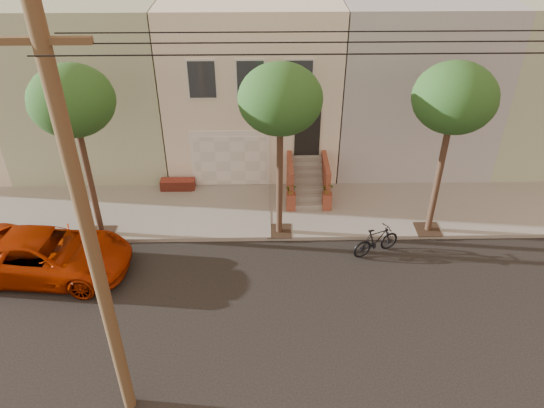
{
  "coord_description": "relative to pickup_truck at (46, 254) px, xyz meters",
  "views": [
    {
      "loc": [
        0.46,
        -11.39,
        11.56
      ],
      "look_at": [
        0.72,
        3.0,
        1.95
      ],
      "focal_mm": 34.2,
      "sensor_mm": 36.0,
      "label": 1
    }
  ],
  "objects": [
    {
      "name": "motorcycle",
      "position": [
        11.04,
        0.81,
        -0.22
      ],
      "size": [
        1.87,
        1.2,
        1.09
      ],
      "primitive_type": "imported",
      "rotation": [
        0.0,
        0.0,
        1.99
      ],
      "color": "black",
      "rests_on": "ground"
    },
    {
      "name": "house_row",
      "position": [
        6.71,
        9.25,
        2.88
      ],
      "size": [
        33.1,
        11.7,
        7.0
      ],
      "color": "beige",
      "rests_on": "sidewalk"
    },
    {
      "name": "tree_left",
      "position": [
        1.21,
        1.96,
        4.5
      ],
      "size": [
        2.7,
        2.57,
        6.3
      ],
      "color": "#2D2116",
      "rests_on": "sidewalk"
    },
    {
      "name": "pickup_truck",
      "position": [
        0.0,
        0.0,
        0.0
      ],
      "size": [
        5.69,
        3.03,
        1.52
      ],
      "primitive_type": "imported",
      "rotation": [
        0.0,
        0.0,
        1.48
      ],
      "color": "#992201",
      "rests_on": "ground"
    },
    {
      "name": "ground",
      "position": [
        6.71,
        -1.94,
        -0.76
      ],
      "size": [
        90.0,
        90.0,
        0.0
      ],
      "primitive_type": "plane",
      "color": "black",
      "rests_on": "ground"
    },
    {
      "name": "tree_right",
      "position": [
        13.21,
        1.96,
        4.5
      ],
      "size": [
        2.7,
        2.57,
        6.3
      ],
      "color": "#2D2116",
      "rests_on": "sidewalk"
    },
    {
      "name": "sidewalk",
      "position": [
        6.71,
        3.41,
        -0.69
      ],
      "size": [
        40.0,
        3.7,
        0.15
      ],
      "primitive_type": "cube",
      "color": "gray",
      "rests_on": "ground"
    },
    {
      "name": "tree_mid",
      "position": [
        7.71,
        1.96,
        4.5
      ],
      "size": [
        2.7,
        2.57,
        6.3
      ],
      "color": "#2D2116",
      "rests_on": "sidewalk"
    }
  ]
}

